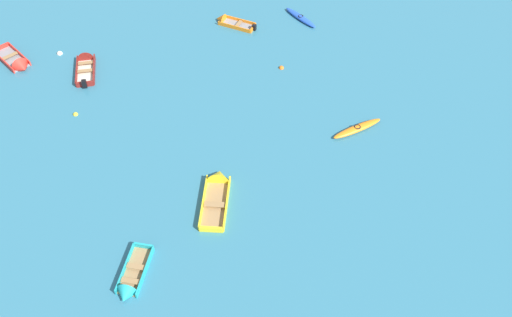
{
  "coord_description": "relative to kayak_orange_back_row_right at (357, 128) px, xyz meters",
  "views": [
    {
      "loc": [
        -0.32,
        -1.52,
        25.24
      ],
      "look_at": [
        0.0,
        20.99,
        0.15
      ],
      "focal_mm": 38.69,
      "sensor_mm": 36.0,
      "label": 1
    }
  ],
  "objects": [
    {
      "name": "rowboat_turquoise_back_row_center",
      "position": [
        -13.08,
        -11.0,
        0.01
      ],
      "size": [
        1.72,
        3.49,
        1.04
      ],
      "color": "#99754C",
      "rests_on": "ground_plane"
    },
    {
      "name": "rowboat_maroon_back_row_left",
      "position": [
        -18.73,
        6.94,
        0.02
      ],
      "size": [
        1.77,
        3.87,
        1.16
      ],
      "color": "beige",
      "rests_on": "ground_plane"
    },
    {
      "name": "rowboat_red_midfield_right",
      "position": [
        -23.61,
        6.92,
        0.01
      ],
      "size": [
        3.46,
        3.58,
        1.23
      ],
      "color": "gray",
      "rests_on": "ground_plane"
    },
    {
      "name": "mooring_buoy_central",
      "position": [
        -4.59,
        6.39,
        -0.17
      ],
      "size": [
        0.36,
        0.36,
        0.36
      ],
      "primitive_type": "sphere",
      "color": "orange",
      "rests_on": "ground_plane"
    },
    {
      "name": "kayak_orange_back_row_right",
      "position": [
        0.0,
        0.0,
        0.0
      ],
      "size": [
        3.48,
        2.19,
        0.34
      ],
      "color": "orange",
      "rests_on": "ground_plane"
    },
    {
      "name": "rowboat_yellow_distant_center",
      "position": [
        -8.83,
        -4.68,
        0.01
      ],
      "size": [
        1.74,
        4.37,
        1.3
      ],
      "color": "#99754C",
      "rests_on": "ground_plane"
    },
    {
      "name": "mooring_buoy_outer_edge",
      "position": [
        -18.46,
        1.73,
        -0.17
      ],
      "size": [
        0.33,
        0.33,
        0.33
      ],
      "primitive_type": "sphere",
      "color": "yellow",
      "rests_on": "ground_plane"
    },
    {
      "name": "kayak_blue_near_left",
      "position": [
        -2.78,
        12.51,
        -0.01
      ],
      "size": [
        2.52,
        3.05,
        0.33
      ],
      "color": "blue",
      "rests_on": "ground_plane"
    },
    {
      "name": "rowboat_orange_far_left",
      "position": [
        -8.57,
        12.06,
        -0.02
      ],
      "size": [
        3.36,
        2.29,
        0.99
      ],
      "color": "gray",
      "rests_on": "ground_plane"
    },
    {
      "name": "mooring_buoy_between_boats_left",
      "position": [
        -20.97,
        8.31,
        -0.17
      ],
      "size": [
        0.41,
        0.41,
        0.41
      ],
      "primitive_type": "sphere",
      "color": "silver",
      "rests_on": "ground_plane"
    }
  ]
}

